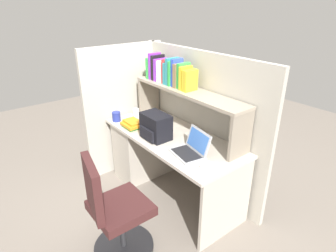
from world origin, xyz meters
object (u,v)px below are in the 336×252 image
Objects in this scene: backpack at (155,127)px; snack_canister at (116,117)px; paper_cup at (136,112)px; computer_mouse at (207,166)px; laptop at (191,149)px; office_chair at (115,215)px.

backpack reaches higher than snack_canister.
backpack is 0.64m from paper_cup.
paper_cup is (-0.62, 0.16, -0.08)m from backpack.
backpack is 0.72m from computer_mouse.
backpack is at bearing -172.23° from laptop.
backpack is 3.38× the size of paper_cup.
laptop is 3.35× the size of computer_mouse.
office_chair reaches higher than snack_canister.
snack_canister is at bearing -91.17° from paper_cup.
laptop is 0.25m from computer_mouse.
computer_mouse is 1.34m from snack_canister.
office_chair is (1.02, -0.60, -0.39)m from snack_canister.
backpack is 2.88× the size of computer_mouse.
snack_canister is at bearing -18.57° from office_chair.
computer_mouse is at bearing 5.16° from snack_canister.
office_chair is (-0.31, -0.72, -0.35)m from computer_mouse.
computer_mouse is 0.11× the size of office_chair.
laptop is 3.26× the size of snack_canister.
backpack is at bearing -14.17° from paper_cup.
paper_cup is at bearing 175.07° from laptop.
backpack is at bearing 9.23° from snack_canister.
backpack is 0.64m from snack_canister.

